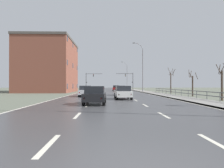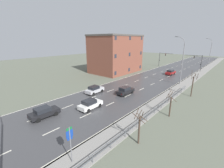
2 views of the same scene
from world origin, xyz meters
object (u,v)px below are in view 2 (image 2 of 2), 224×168
Objects in this scene: car_far_right at (44,112)px; car_mid_centre at (125,90)px; highway_sign at (70,141)px; car_near_left at (170,72)px; traffic_signal_right at (198,61)px; brick_building at (116,54)px; traffic_signal_left at (162,57)px; car_far_left at (95,89)px; street_lamp_midground at (182,62)px; street_lamp_distant at (210,53)px; car_distant at (90,104)px.

car_far_right is 15.76m from car_mid_centre.
highway_sign is 0.89× the size of car_near_left.
brick_building is at bearing -138.43° from traffic_signal_right.
brick_building is at bearing -110.95° from traffic_signal_left.
car_near_left and car_far_left have the same top height.
street_lamp_midground is 31.76m from car_far_right.
street_lamp_distant is 2.72× the size of car_near_left.
traffic_signal_right reaches higher than car_near_left.
car_near_left is 1.00× the size of car_far_left.
brick_building is at bearing 175.40° from street_lamp_midground.
car_mid_centre is at bearing -96.63° from street_lamp_distant.
brick_building is (-16.01, 16.33, 5.39)m from car_mid_centre.
highway_sign is 53.17m from traffic_signal_right.
car_distant is (-0.62, -33.26, 0.00)m from car_near_left.
traffic_signal_left is at bearing 69.05° from brick_building.
highway_sign is at bearing -11.69° from car_far_right.
car_far_left is 1.01× the size of car_far_right.
car_near_left is 0.25× the size of brick_building.
street_lamp_distant is at bearing 47.36° from traffic_signal_left.
car_far_right is (-9.23, -67.67, -4.77)m from street_lamp_distant.
street_lamp_midground is 2.77× the size of car_near_left.
street_lamp_midground reaches higher than car_mid_centre.
car_near_left is (-5.73, 9.50, -4.87)m from street_lamp_midground.
traffic_signal_left is (-14.29, 22.17, -1.83)m from street_lamp_midground.
traffic_signal_left reaches higher than traffic_signal_right.
highway_sign is 0.89× the size of car_mid_centre.
car_near_left is (-6.66, 41.84, -1.57)m from highway_sign.
car_mid_centre is 0.25× the size of brick_building.
street_lamp_distant reaches higher than car_near_left.
brick_building reaches higher than car_far_right.
highway_sign is at bearing -66.52° from car_mid_centre.
street_lamp_distant is 42.15m from brick_building.
street_lamp_midground is at bearing 54.99° from car_far_left.
brick_building is at bearing -151.74° from car_near_left.
traffic_signal_left is 15.59m from car_near_left.
traffic_signal_left reaches higher than car_near_left.
car_near_left is at bearing 75.42° from car_far_left.
car_far_left is 0.25× the size of brick_building.
brick_building is at bearing 115.11° from car_far_left.
street_lamp_midground is 16.51m from car_mid_centre.
traffic_signal_right is (-0.66, -16.89, -1.73)m from street_lamp_distant.
car_distant is at bearing -104.96° from street_lamp_midground.
car_distant is 9.21m from car_mid_centre.
traffic_signal_right is at bearing 83.23° from car_mid_centre.
car_far_left is at bearing -121.80° from street_lamp_midground.
brick_building reaches higher than street_lamp_distant.
brick_building is (-15.74, 25.54, 5.39)m from car_distant.
brick_building is at bearing 136.37° from car_mid_centre.
traffic_signal_right is 0.34× the size of brick_building.
brick_building is (-23.03, 34.12, 3.82)m from highway_sign.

